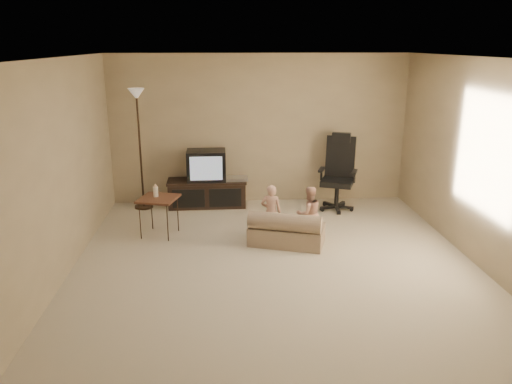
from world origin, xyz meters
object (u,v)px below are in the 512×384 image
(side_table, at_px, (158,199))
(toddler_right, at_px, (309,213))
(tv_stand, at_px, (207,183))
(floor_lamp, at_px, (138,122))
(toddler_left, at_px, (271,212))
(child_sofa, at_px, (286,231))
(office_chair, at_px, (338,182))

(side_table, xyz_separation_m, toddler_right, (2.10, -0.32, -0.16))
(tv_stand, bearing_deg, floor_lamp, -179.54)
(side_table, bearing_deg, toddler_left, -9.15)
(child_sofa, bearing_deg, toddler_left, 145.95)
(toddler_left, height_order, toddler_right, toddler_left)
(child_sofa, bearing_deg, floor_lamp, 158.94)
(tv_stand, xyz_separation_m, toddler_right, (1.45, -1.61, -0.01))
(floor_lamp, relative_size, toddler_left, 2.50)
(side_table, height_order, toddler_left, toddler_left)
(tv_stand, bearing_deg, toddler_right, -48.53)
(child_sofa, relative_size, toddler_right, 1.45)
(tv_stand, distance_m, office_chair, 2.18)
(office_chair, bearing_deg, side_table, -139.11)
(toddler_right, bearing_deg, child_sofa, 12.66)
(office_chair, relative_size, toddler_left, 1.58)
(side_table, bearing_deg, office_chair, 19.72)
(child_sofa, distance_m, toddler_right, 0.42)
(office_chair, bearing_deg, child_sofa, -103.74)
(office_chair, height_order, child_sofa, office_chair)
(office_chair, relative_size, toddler_right, 1.62)
(floor_lamp, distance_m, toddler_right, 3.16)
(office_chair, xyz_separation_m, side_table, (-2.81, -1.01, 0.09))
(floor_lamp, height_order, toddler_left, floor_lamp)
(floor_lamp, bearing_deg, toddler_right, -32.24)
(floor_lamp, bearing_deg, office_chair, -4.61)
(office_chair, relative_size, child_sofa, 1.12)
(toddler_left, xyz_separation_m, toddler_right, (0.52, -0.06, -0.01))
(side_table, distance_m, floor_lamp, 1.61)
(toddler_left, bearing_deg, child_sofa, 139.91)
(office_chair, xyz_separation_m, toddler_left, (-1.23, -1.26, -0.05))
(side_table, distance_m, child_sofa, 1.87)
(tv_stand, relative_size, toddler_right, 1.74)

